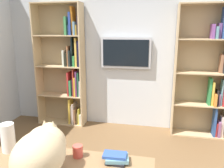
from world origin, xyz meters
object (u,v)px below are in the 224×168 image
at_px(bookshelf_right, 66,68).
at_px(cat, 41,151).
at_px(desk_book_stack, 116,158).
at_px(coffee_mug, 78,151).
at_px(bookshelf_left, 208,74).
at_px(wall_mounted_tv, 126,53).
at_px(paper_towel_roll, 8,138).

distance_m(bookshelf_right, cat, 2.65).
bearing_deg(desk_book_stack, cat, 28.17).
distance_m(cat, coffee_mug, 0.33).
bearing_deg(bookshelf_left, wall_mounted_tv, -3.54).
xyz_separation_m(bookshelf_left, wall_mounted_tv, (1.33, -0.08, 0.29)).
height_order(wall_mounted_tv, coffee_mug, wall_mounted_tv).
distance_m(cat, desk_book_stack, 0.55).
distance_m(bookshelf_right, paper_towel_roll, 2.32).
bearing_deg(desk_book_stack, coffee_mug, -2.11).
height_order(wall_mounted_tv, cat, wall_mounted_tv).
distance_m(bookshelf_right, wall_mounted_tv, 1.09).
relative_size(bookshelf_right, cat, 3.79).
relative_size(coffee_mug, desk_book_stack, 0.47).
xyz_separation_m(cat, paper_towel_roll, (0.43, -0.23, -0.06)).
distance_m(bookshelf_left, bookshelf_right, 2.39).
bearing_deg(paper_towel_roll, bookshelf_left, -130.60).
relative_size(bookshelf_left, cat, 3.69).
xyz_separation_m(bookshelf_left, desk_book_stack, (1.05, 2.25, -0.27)).
xyz_separation_m(bookshelf_right, wall_mounted_tv, (-1.06, -0.08, 0.28)).
bearing_deg(bookshelf_right, wall_mounted_tv, -175.44).
relative_size(cat, coffee_mug, 5.94).
xyz_separation_m(bookshelf_left, bookshelf_right, (2.39, 0.00, 0.01)).
distance_m(bookshelf_left, paper_towel_roll, 2.99).
distance_m(cat, paper_towel_roll, 0.49).
relative_size(paper_towel_roll, coffee_mug, 2.52).
height_order(paper_towel_roll, coffee_mug, paper_towel_roll).
height_order(bookshelf_left, coffee_mug, bookshelf_left).
height_order(bookshelf_left, paper_towel_roll, bookshelf_left).
relative_size(bookshelf_left, desk_book_stack, 10.32).
bearing_deg(bookshelf_right, cat, 109.22).
bearing_deg(cat, bookshelf_left, -121.28).
height_order(bookshelf_right, paper_towel_roll, bookshelf_right).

